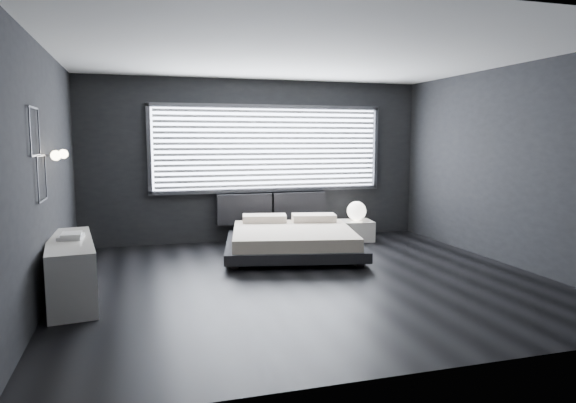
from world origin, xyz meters
name	(u,v)px	position (x,y,z in m)	size (l,w,h in m)	color
room	(307,170)	(0.00, 0.00, 1.40)	(6.04, 6.00, 2.80)	black
window	(269,149)	(0.20, 2.70, 1.61)	(4.14, 0.09, 1.52)	white
headboard	(272,208)	(0.23, 2.64, 0.57)	(1.96, 0.16, 0.52)	black
sconce_near	(56,155)	(-2.88, 0.05, 1.60)	(0.18, 0.11, 0.11)	silver
sconce_far	(63,154)	(-2.88, 0.65, 1.60)	(0.18, 0.11, 0.11)	silver
wall_art_upper	(34,132)	(-2.98, -0.55, 1.85)	(0.01, 0.48, 0.48)	#47474C
wall_art_lower	(42,178)	(-2.98, -0.30, 1.38)	(0.01, 0.48, 0.48)	#47474C
bed	(293,239)	(0.24, 1.41, 0.24)	(2.38, 2.31, 0.53)	black
nightstand	(355,230)	(1.61, 2.16, 0.18)	(0.60, 0.50, 0.35)	white
orb_lamp	(357,211)	(1.65, 2.19, 0.52)	(0.34, 0.34, 0.34)	white
dresser	(71,269)	(-2.78, -0.03, 0.34)	(0.68, 1.73, 0.67)	white
book_stack	(71,236)	(-2.77, 0.03, 0.70)	(0.27, 0.34, 0.07)	silver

